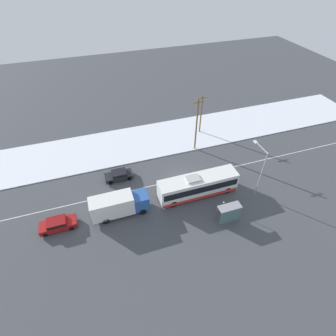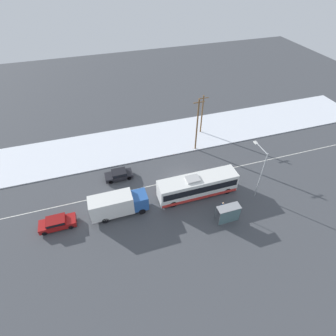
{
  "view_description": "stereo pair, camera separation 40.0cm",
  "coord_description": "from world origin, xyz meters",
  "px_view_note": "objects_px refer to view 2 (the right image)",
  "views": [
    {
      "loc": [
        -10.79,
        -26.1,
        27.01
      ],
      "look_at": [
        -1.65,
        1.47,
        1.4
      ],
      "focal_mm": 28.0,
      "sensor_mm": 36.0,
      "label": 1
    },
    {
      "loc": [
        -10.41,
        -26.23,
        27.01
      ],
      "look_at": [
        -1.65,
        1.47,
        1.4
      ],
      "focal_mm": 28.0,
      "sensor_mm": 36.0,
      "label": 2
    }
  ],
  "objects_px": {
    "sedan_car": "(119,174)",
    "utility_pole_roadside": "(197,125)",
    "streetlamp": "(260,167)",
    "box_truck": "(117,204)",
    "utility_pole_snowlot": "(202,114)",
    "bus_shelter": "(229,213)",
    "parked_car_near_truck": "(57,223)",
    "city_bus": "(198,186)",
    "pedestrian_at_stop": "(223,206)"
  },
  "relations": [
    {
      "from": "sedan_car",
      "to": "utility_pole_roadside",
      "type": "relative_size",
      "value": 0.44
    },
    {
      "from": "sedan_car",
      "to": "streetlamp",
      "type": "bearing_deg",
      "value": 153.87
    },
    {
      "from": "box_truck",
      "to": "utility_pole_snowlot",
      "type": "bearing_deg",
      "value": 39.3
    },
    {
      "from": "sedan_car",
      "to": "bus_shelter",
      "type": "distance_m",
      "value": 16.8
    },
    {
      "from": "parked_car_near_truck",
      "to": "utility_pole_roadside",
      "type": "xyz_separation_m",
      "value": [
        22.19,
        9.68,
        4.0
      ]
    },
    {
      "from": "city_bus",
      "to": "parked_car_near_truck",
      "type": "height_order",
      "value": "city_bus"
    },
    {
      "from": "city_bus",
      "to": "sedan_car",
      "type": "relative_size",
      "value": 2.74
    },
    {
      "from": "parked_car_near_truck",
      "to": "pedestrian_at_stop",
      "type": "distance_m",
      "value": 20.81
    },
    {
      "from": "pedestrian_at_stop",
      "to": "bus_shelter",
      "type": "distance_m",
      "value": 1.77
    },
    {
      "from": "parked_car_near_truck",
      "to": "pedestrian_at_stop",
      "type": "relative_size",
      "value": 2.53
    },
    {
      "from": "utility_pole_snowlot",
      "to": "parked_car_near_truck",
      "type": "bearing_deg",
      "value": -150.48
    },
    {
      "from": "city_bus",
      "to": "pedestrian_at_stop",
      "type": "relative_size",
      "value": 6.36
    },
    {
      "from": "city_bus",
      "to": "bus_shelter",
      "type": "xyz_separation_m",
      "value": [
        1.91,
        -5.53,
        0.07
      ]
    },
    {
      "from": "sedan_car",
      "to": "streetlamp",
      "type": "relative_size",
      "value": 0.54
    },
    {
      "from": "city_bus",
      "to": "streetlamp",
      "type": "relative_size",
      "value": 1.48
    },
    {
      "from": "parked_car_near_truck",
      "to": "bus_shelter",
      "type": "relative_size",
      "value": 1.5
    },
    {
      "from": "parked_car_near_truck",
      "to": "bus_shelter",
      "type": "height_order",
      "value": "bus_shelter"
    },
    {
      "from": "parked_car_near_truck",
      "to": "bus_shelter",
      "type": "bearing_deg",
      "value": -15.41
    },
    {
      "from": "utility_pole_snowlot",
      "to": "sedan_car",
      "type": "bearing_deg",
      "value": -154.56
    },
    {
      "from": "box_truck",
      "to": "utility_pole_snowlot",
      "type": "relative_size",
      "value": 1.0
    },
    {
      "from": "box_truck",
      "to": "sedan_car",
      "type": "distance_m",
      "value": 6.71
    },
    {
      "from": "city_bus",
      "to": "box_truck",
      "type": "bearing_deg",
      "value": -179.74
    },
    {
      "from": "city_bus",
      "to": "utility_pole_snowlot",
      "type": "relative_size",
      "value": 1.51
    },
    {
      "from": "bus_shelter",
      "to": "utility_pole_snowlot",
      "type": "bearing_deg",
      "value": 76.82
    },
    {
      "from": "sedan_car",
      "to": "bus_shelter",
      "type": "height_order",
      "value": "bus_shelter"
    },
    {
      "from": "pedestrian_at_stop",
      "to": "bus_shelter",
      "type": "bearing_deg",
      "value": -91.43
    },
    {
      "from": "box_truck",
      "to": "streetlamp",
      "type": "relative_size",
      "value": 0.98
    },
    {
      "from": "box_truck",
      "to": "utility_pole_roadside",
      "type": "height_order",
      "value": "utility_pole_roadside"
    },
    {
      "from": "pedestrian_at_stop",
      "to": "utility_pole_roadside",
      "type": "bearing_deg",
      "value": 82.67
    },
    {
      "from": "sedan_car",
      "to": "parked_car_near_truck",
      "type": "xyz_separation_m",
      "value": [
        -8.69,
        -6.4,
        0.03
      ]
    },
    {
      "from": "pedestrian_at_stop",
      "to": "streetlamp",
      "type": "relative_size",
      "value": 0.23
    },
    {
      "from": "streetlamp",
      "to": "parked_car_near_truck",
      "type": "bearing_deg",
      "value": 175.3
    },
    {
      "from": "city_bus",
      "to": "box_truck",
      "type": "relative_size",
      "value": 1.5
    },
    {
      "from": "pedestrian_at_stop",
      "to": "utility_pole_roadside",
      "type": "distance_m",
      "value": 14.25
    },
    {
      "from": "streetlamp",
      "to": "pedestrian_at_stop",
      "type": "bearing_deg",
      "value": -162.25
    },
    {
      "from": "city_bus",
      "to": "utility_pole_roadside",
      "type": "bearing_deg",
      "value": 69.23
    },
    {
      "from": "sedan_car",
      "to": "pedestrian_at_stop",
      "type": "height_order",
      "value": "pedestrian_at_stop"
    },
    {
      "from": "sedan_car",
      "to": "bus_shelter",
      "type": "relative_size",
      "value": 1.38
    },
    {
      "from": "parked_car_near_truck",
      "to": "utility_pole_snowlot",
      "type": "height_order",
      "value": "utility_pole_snowlot"
    },
    {
      "from": "city_bus",
      "to": "parked_car_near_truck",
      "type": "bearing_deg",
      "value": 179.71
    },
    {
      "from": "box_truck",
      "to": "streetlamp",
      "type": "distance_m",
      "value": 18.92
    },
    {
      "from": "box_truck",
      "to": "parked_car_near_truck",
      "type": "xyz_separation_m",
      "value": [
        -7.54,
        0.14,
        -0.95
      ]
    },
    {
      "from": "pedestrian_at_stop",
      "to": "utility_pole_roadside",
      "type": "relative_size",
      "value": 0.19
    },
    {
      "from": "city_bus",
      "to": "streetlamp",
      "type": "xyz_separation_m",
      "value": [
        7.63,
        -2.05,
        3.13
      ]
    },
    {
      "from": "city_bus",
      "to": "box_truck",
      "type": "xyz_separation_m",
      "value": [
        -10.94,
        -0.05,
        0.11
      ]
    },
    {
      "from": "bus_shelter",
      "to": "utility_pole_snowlot",
      "type": "relative_size",
      "value": 0.4
    },
    {
      "from": "parked_car_near_truck",
      "to": "pedestrian_at_stop",
      "type": "bearing_deg",
      "value": -10.98
    },
    {
      "from": "pedestrian_at_stop",
      "to": "utility_pole_roadside",
      "type": "xyz_separation_m",
      "value": [
        1.76,
        13.65,
        3.71
      ]
    },
    {
      "from": "streetlamp",
      "to": "utility_pole_snowlot",
      "type": "bearing_deg",
      "value": 93.79
    },
    {
      "from": "sedan_car",
      "to": "parked_car_near_truck",
      "type": "distance_m",
      "value": 10.79
    }
  ]
}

